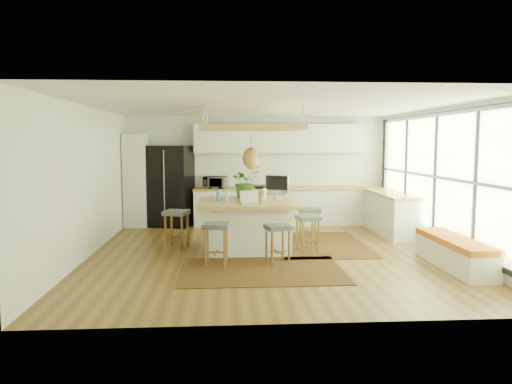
{
  "coord_description": "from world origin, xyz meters",
  "views": [
    {
      "loc": [
        -0.81,
        -8.8,
        2.05
      ],
      "look_at": [
        -0.2,
        0.5,
        1.1
      ],
      "focal_mm": 34.19,
      "sensor_mm": 36.0,
      "label": 1
    }
  ],
  "objects": [
    {
      "name": "wall_right",
      "position": [
        3.25,
        0.0,
        1.35
      ],
      "size": [
        0.0,
        7.0,
        7.0
      ],
      "primitive_type": "plane",
      "rotation": [
        1.57,
        0.0,
        -1.57
      ],
      "color": "silver",
      "rests_on": "ground"
    },
    {
      "name": "rug_near",
      "position": [
        -0.21,
        -1.2,
        0.01
      ],
      "size": [
        2.6,
        1.8,
        0.01
      ],
      "primitive_type": "cube",
      "color": "black",
      "rests_on": "floor"
    },
    {
      "name": "fridge",
      "position": [
        -2.12,
        3.2,
        0.93
      ],
      "size": [
        1.15,
        1.01,
        1.97
      ],
      "primitive_type": null,
      "rotation": [
        0.0,
        0.0,
        -0.28
      ],
      "color": "black",
      "rests_on": "floor"
    },
    {
      "name": "island_plant",
      "position": [
        -0.39,
        1.07,
        1.19
      ],
      "size": [
        0.87,
        0.89,
        0.52
      ],
      "primitive_type": "imported",
      "rotation": [
        0.0,
        0.0,
        0.56
      ],
      "color": "#1E4C19",
      "rests_on": "island"
    },
    {
      "name": "window_wall",
      "position": [
        3.22,
        0.0,
        1.4
      ],
      "size": [
        0.1,
        6.2,
        2.6
      ],
      "primitive_type": null,
      "color": "black",
      "rests_on": "wall_right"
    },
    {
      "name": "stool_left_side",
      "position": [
        -1.74,
        0.62,
        0.35
      ],
      "size": [
        0.53,
        0.53,
        0.74
      ],
      "primitive_type": null,
      "rotation": [
        0.0,
        0.0,
        -1.83
      ],
      "color": "#404747",
      "rests_on": "floor"
    },
    {
      "name": "stool_right_front",
      "position": [
        0.75,
        0.14,
        0.35
      ],
      "size": [
        0.47,
        0.47,
        0.68
      ],
      "primitive_type": null,
      "rotation": [
        0.0,
        0.0,
        1.77
      ],
      "color": "#404747",
      "rests_on": "floor"
    },
    {
      "name": "right_counter_top",
      "position": [
        2.93,
        2.0,
        0.9
      ],
      "size": [
        0.64,
        2.54,
        0.05
      ],
      "primitive_type": "cube",
      "color": "olive",
      "rests_on": "right_counter_base"
    },
    {
      "name": "wall_front",
      "position": [
        0.0,
        -3.5,
        1.35
      ],
      "size": [
        6.5,
        0.0,
        6.5
      ],
      "primitive_type": "plane",
      "rotation": [
        -1.57,
        0.0,
        0.0
      ],
      "color": "silver",
      "rests_on": "ground"
    },
    {
      "name": "right_counter_base",
      "position": [
        2.93,
        2.0,
        0.44
      ],
      "size": [
        0.6,
        2.5,
        0.88
      ],
      "primitive_type": "cube",
      "color": "silver",
      "rests_on": "floor"
    },
    {
      "name": "microwave",
      "position": [
        -1.03,
        3.16,
        1.11
      ],
      "size": [
        0.6,
        0.43,
        0.37
      ],
      "primitive_type": "imported",
      "rotation": [
        0.0,
        0.0,
        -0.26
      ],
      "color": "#A5A5AA",
      "rests_on": "back_counter_top"
    },
    {
      "name": "island_bottle_2",
      "position": [
        -0.12,
        0.21,
        1.03
      ],
      "size": [
        0.07,
        0.07,
        0.19
      ],
      "primitive_type": "cylinder",
      "color": "#955E31",
      "rests_on": "island"
    },
    {
      "name": "back_counter_top",
      "position": [
        0.55,
        3.18,
        0.9
      ],
      "size": [
        4.24,
        0.64,
        0.05
      ],
      "primitive_type": "cube",
      "color": "olive",
      "rests_on": "back_counter_base"
    },
    {
      "name": "stool_near_left",
      "position": [
        -0.96,
        -0.79,
        0.35
      ],
      "size": [
        0.46,
        0.46,
        0.72
      ],
      "primitive_type": null,
      "rotation": [
        0.0,
        0.0,
        -0.1
      ],
      "color": "#404747",
      "rests_on": "floor"
    },
    {
      "name": "island",
      "position": [
        -0.37,
        0.51,
        0.47
      ],
      "size": [
        1.85,
        1.85,
        0.93
      ],
      "primitive_type": null,
      "color": "olive",
      "rests_on": "floor"
    },
    {
      "name": "island_bowl",
      "position": [
        -0.91,
        0.86,
        0.95
      ],
      "size": [
        0.23,
        0.23,
        0.05
      ],
      "primitive_type": "imported",
      "rotation": [
        0.0,
        0.0,
        -0.19
      ],
      "color": "white",
      "rests_on": "island"
    },
    {
      "name": "wall_left",
      "position": [
        -3.25,
        0.0,
        1.35
      ],
      "size": [
        0.0,
        7.0,
        7.0
      ],
      "primitive_type": "plane",
      "rotation": [
        1.57,
        0.0,
        1.57
      ],
      "color": "silver",
      "rests_on": "ground"
    },
    {
      "name": "stool_right_back",
      "position": [
        0.95,
        1.07,
        0.35
      ],
      "size": [
        0.42,
        0.42,
        0.7
      ],
      "primitive_type": null,
      "rotation": [
        0.0,
        0.0,
        1.6
      ],
      "color": "#404747",
      "rests_on": "floor"
    },
    {
      "name": "floor",
      "position": [
        0.0,
        0.0,
        0.0
      ],
      "size": [
        7.0,
        7.0,
        0.0
      ],
      "primitive_type": "plane",
      "color": "brown",
      "rests_on": "ground"
    },
    {
      "name": "stool_near_right",
      "position": [
        0.09,
        -0.75,
        0.35
      ],
      "size": [
        0.48,
        0.48,
        0.66
      ],
      "primitive_type": null,
      "rotation": [
        0.0,
        0.0,
        0.24
      ],
      "color": "#404747",
      "rests_on": "floor"
    },
    {
      "name": "laptop",
      "position": [
        -0.33,
        0.01,
        1.05
      ],
      "size": [
        0.41,
        0.43,
        0.26
      ],
      "primitive_type": null,
      "rotation": [
        0.0,
        0.0,
        0.23
      ],
      "color": "#A5A5AA",
      "rests_on": "island"
    },
    {
      "name": "island_bottle_3",
      "position": [
        -0.02,
        0.56,
        1.03
      ],
      "size": [
        0.07,
        0.07,
        0.19
      ],
      "primitive_type": "cylinder",
      "color": "white",
      "rests_on": "island"
    },
    {
      "name": "upper_cabinets",
      "position": [
        0.55,
        3.32,
        2.15
      ],
      "size": [
        4.2,
        0.34,
        0.7
      ],
      "primitive_type": "cube",
      "color": "silver",
      "rests_on": "wall_back"
    },
    {
      "name": "island_bottle_0",
      "position": [
        -0.92,
        0.61,
        1.03
      ],
      "size": [
        0.07,
        0.07,
        0.19
      ],
      "primitive_type": "cylinder",
      "color": "#3294C8",
      "rests_on": "island"
    },
    {
      "name": "backsplash",
      "position": [
        0.55,
        3.48,
        1.35
      ],
      "size": [
        4.2,
        0.02,
        0.8
      ],
      "primitive_type": "cube",
      "color": "white",
      "rests_on": "wall_back"
    },
    {
      "name": "ceiling",
      "position": [
        0.0,
        0.0,
        2.7
      ],
      "size": [
        7.0,
        7.0,
        0.0
      ],
      "primitive_type": "plane",
      "rotation": [
        3.14,
        0.0,
        0.0
      ],
      "color": "white",
      "rests_on": "ground"
    },
    {
      "name": "ceiling_panel",
      "position": [
        -0.3,
        0.4,
        2.05
      ],
      "size": [
        1.86,
        1.86,
        0.8
      ],
      "primitive_type": null,
      "color": "olive",
      "rests_on": "ceiling"
    },
    {
      "name": "rug_right",
      "position": [
        1.1,
        0.75,
        0.01
      ],
      "size": [
        1.8,
        2.6,
        0.01
      ],
      "primitive_type": "cube",
      "color": "black",
      "rests_on": "floor"
    },
    {
      "name": "island_bottle_1",
      "position": [
        -0.77,
        0.36,
        1.03
      ],
      "size": [
        0.07,
        0.07,
        0.19
      ],
      "primitive_type": "cylinder",
      "color": "silver",
      "rests_on": "island"
    },
    {
      "name": "range",
      "position": [
        0.3,
        3.18,
        0.5
      ],
      "size": [
        0.76,
        0.62,
        1.0
      ],
      "primitive_type": null,
      "color": "#A5A5AA",
      "rests_on": "floor"
    },
    {
      "name": "pantry",
      "position": [
        -2.95,
        3.18,
        1.12
      ],
      "size": [
        0.55,
        0.6,
        2.25
      ],
      "primitive_type": "cube",
      "color": "silver",
      "rests_on": "floor"
    },
    {
      "name": "monitor",
      "position": [
        0.23,
        0.81,
        1.19
      ],
      "size": [
        0.54,
        0.44,
        0.49
      ],
      "primitive_type": null,
      "rotation": [
        0.0,
        0.0,
        -0.56
      ],
      "color": "#A5A5AA",
      "rests_on": "island"
    },
    {
      "name": "window_bench",
      "position": [
        2.95,
        -1.2,
        0.25
      ],
      "size": [
        0.52,
        2.0,
        0.5
      ],
      "primitive_type": null,
      "color": "silver",
      "rests_on": "floor"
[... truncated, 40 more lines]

